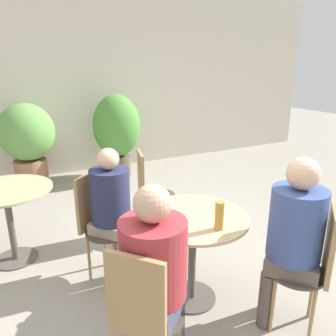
{
  "coord_description": "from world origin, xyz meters",
  "views": [
    {
      "loc": [
        -1.03,
        -1.74,
        1.77
      ],
      "look_at": [
        0.12,
        0.5,
        0.96
      ],
      "focal_mm": 35.0,
      "sensor_mm": 36.0,
      "label": 1
    }
  ],
  "objects_px": {
    "bistro_chair_1": "(143,311)",
    "bistro_chair_2": "(314,261)",
    "bistro_chair_4": "(149,187)",
    "beer_glass_1": "(219,216)",
    "cafe_table_far": "(7,204)",
    "beer_glass_0": "(163,199)",
    "cafe_table_near": "(193,233)",
    "seated_person_0": "(112,204)",
    "potted_plant_1": "(117,130)",
    "seated_person_1": "(155,269)",
    "potted_plant_0": "(27,139)",
    "seated_person_2": "(293,232)",
    "bistro_chair_0": "(98,218)"
  },
  "relations": [
    {
      "from": "beer_glass_0",
      "to": "potted_plant_0",
      "type": "xyz_separation_m",
      "value": [
        -0.7,
        2.99,
        -0.06
      ]
    },
    {
      "from": "bistro_chair_1",
      "to": "potted_plant_1",
      "type": "distance_m",
      "value": 3.79
    },
    {
      "from": "beer_glass_1",
      "to": "potted_plant_1",
      "type": "distance_m",
      "value": 3.36
    },
    {
      "from": "bistro_chair_1",
      "to": "potted_plant_1",
      "type": "xyz_separation_m",
      "value": [
        1.1,
        3.62,
        0.23
      ]
    },
    {
      "from": "cafe_table_near",
      "to": "beer_glass_0",
      "type": "xyz_separation_m",
      "value": [
        -0.14,
        0.21,
        0.22
      ]
    },
    {
      "from": "bistro_chair_1",
      "to": "bistro_chair_2",
      "type": "xyz_separation_m",
      "value": [
        1.17,
        -0.09,
        0.0
      ]
    },
    {
      "from": "bistro_chair_4",
      "to": "beer_glass_1",
      "type": "xyz_separation_m",
      "value": [
        -0.08,
        -1.35,
        0.27
      ]
    },
    {
      "from": "seated_person_1",
      "to": "potted_plant_1",
      "type": "relative_size",
      "value": 0.91
    },
    {
      "from": "cafe_table_near",
      "to": "seated_person_2",
      "type": "relative_size",
      "value": 0.66
    },
    {
      "from": "seated_person_1",
      "to": "potted_plant_0",
      "type": "xyz_separation_m",
      "value": [
        -0.33,
        3.64,
        0.03
      ]
    },
    {
      "from": "cafe_table_near",
      "to": "seated_person_0",
      "type": "xyz_separation_m",
      "value": [
        -0.44,
        0.52,
        0.12
      ]
    },
    {
      "from": "bistro_chair_2",
      "to": "bistro_chair_4",
      "type": "bearing_deg",
      "value": -117.27
    },
    {
      "from": "cafe_table_far",
      "to": "bistro_chair_0",
      "type": "relative_size",
      "value": 0.88
    },
    {
      "from": "cafe_table_near",
      "to": "potted_plant_1",
      "type": "distance_m",
      "value": 3.12
    },
    {
      "from": "seated_person_2",
      "to": "potted_plant_0",
      "type": "xyz_separation_m",
      "value": [
        -1.29,
        3.71,
        0.01
      ]
    },
    {
      "from": "cafe_table_near",
      "to": "bistro_chair_0",
      "type": "bearing_deg",
      "value": 130.63
    },
    {
      "from": "seated_person_2",
      "to": "potted_plant_1",
      "type": "bearing_deg",
      "value": -131.02
    },
    {
      "from": "seated_person_0",
      "to": "beer_glass_1",
      "type": "height_order",
      "value": "seated_person_0"
    },
    {
      "from": "bistro_chair_1",
      "to": "beer_glass_0",
      "type": "xyz_separation_m",
      "value": [
        0.49,
        0.75,
        0.25
      ]
    },
    {
      "from": "cafe_table_near",
      "to": "potted_plant_0",
      "type": "relative_size",
      "value": 0.66
    },
    {
      "from": "seated_person_0",
      "to": "seated_person_1",
      "type": "xyz_separation_m",
      "value": [
        -0.07,
        -0.96,
        0.02
      ]
    },
    {
      "from": "potted_plant_0",
      "to": "potted_plant_1",
      "type": "height_order",
      "value": "potted_plant_1"
    },
    {
      "from": "cafe_table_far",
      "to": "bistro_chair_2",
      "type": "bearing_deg",
      "value": -46.7
    },
    {
      "from": "seated_person_0",
      "to": "seated_person_1",
      "type": "height_order",
      "value": "seated_person_1"
    },
    {
      "from": "bistro_chair_4",
      "to": "seated_person_1",
      "type": "height_order",
      "value": "seated_person_1"
    },
    {
      "from": "bistro_chair_4",
      "to": "bistro_chair_1",
      "type": "bearing_deg",
      "value": 170.21
    },
    {
      "from": "seated_person_0",
      "to": "potted_plant_1",
      "type": "relative_size",
      "value": 0.87
    },
    {
      "from": "seated_person_0",
      "to": "beer_glass_1",
      "type": "xyz_separation_m",
      "value": [
        0.49,
        -0.77,
        0.13
      ]
    },
    {
      "from": "beer_glass_1",
      "to": "potted_plant_1",
      "type": "height_order",
      "value": "potted_plant_1"
    },
    {
      "from": "cafe_table_near",
      "to": "potted_plant_1",
      "type": "relative_size",
      "value": 0.62
    },
    {
      "from": "bistro_chair_1",
      "to": "bistro_chair_2",
      "type": "relative_size",
      "value": 1.0
    },
    {
      "from": "seated_person_0",
      "to": "beer_glass_1",
      "type": "bearing_deg",
      "value": -98.11
    },
    {
      "from": "bistro_chair_4",
      "to": "beer_glass_1",
      "type": "relative_size",
      "value": 4.63
    },
    {
      "from": "seated_person_1",
      "to": "bistro_chair_4",
      "type": "bearing_deg",
      "value": -63.42
    },
    {
      "from": "potted_plant_0",
      "to": "beer_glass_1",
      "type": "bearing_deg",
      "value": -75.54
    },
    {
      "from": "seated_person_2",
      "to": "beer_glass_0",
      "type": "relative_size",
      "value": 8.06
    },
    {
      "from": "cafe_table_far",
      "to": "beer_glass_0",
      "type": "distance_m",
      "value": 1.48
    },
    {
      "from": "bistro_chair_0",
      "to": "seated_person_0",
      "type": "distance_m",
      "value": 0.21
    },
    {
      "from": "bistro_chair_1",
      "to": "potted_plant_1",
      "type": "bearing_deg",
      "value": -57.5
    },
    {
      "from": "seated_person_0",
      "to": "potted_plant_1",
      "type": "xyz_separation_m",
      "value": [
        0.91,
        2.56,
        0.08
      ]
    },
    {
      "from": "bistro_chair_1",
      "to": "bistro_chair_4",
      "type": "relative_size",
      "value": 1.0
    },
    {
      "from": "bistro_chair_2",
      "to": "potted_plant_0",
      "type": "xyz_separation_m",
      "value": [
        -1.38,
        3.83,
        0.19
      ]
    },
    {
      "from": "seated_person_2",
      "to": "beer_glass_0",
      "type": "xyz_separation_m",
      "value": [
        -0.59,
        0.73,
        0.07
      ]
    },
    {
      "from": "beer_glass_0",
      "to": "seated_person_2",
      "type": "bearing_deg",
      "value": -51.09
    },
    {
      "from": "cafe_table_near",
      "to": "bistro_chair_2",
      "type": "relative_size",
      "value": 0.89
    },
    {
      "from": "cafe_table_far",
      "to": "potted_plant_1",
      "type": "height_order",
      "value": "potted_plant_1"
    },
    {
      "from": "potted_plant_0",
      "to": "potted_plant_1",
      "type": "xyz_separation_m",
      "value": [
        1.31,
        -0.12,
        0.04
      ]
    },
    {
      "from": "bistro_chair_0",
      "to": "bistro_chair_4",
      "type": "distance_m",
      "value": 0.82
    },
    {
      "from": "bistro_chair_2",
      "to": "seated_person_1",
      "type": "distance_m",
      "value": 1.09
    },
    {
      "from": "bistro_chair_4",
      "to": "seated_person_1",
      "type": "xyz_separation_m",
      "value": [
        -0.65,
        -1.54,
        0.16
      ]
    }
  ]
}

